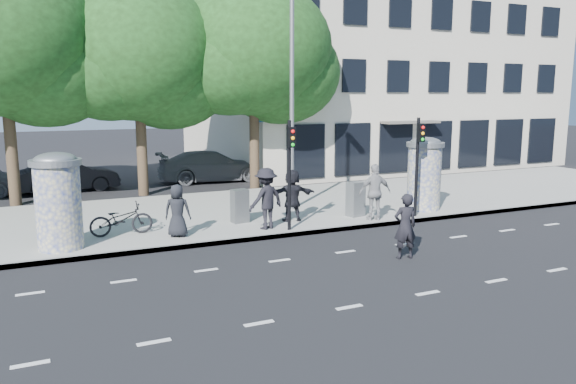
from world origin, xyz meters
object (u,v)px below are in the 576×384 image
cabinet_left (240,206)px  car_right (212,166)px  ped_e (375,192)px  car_mid (68,176)px  ped_f (292,195)px  ped_d (266,199)px  street_lamp (293,81)px  ped_a (177,211)px  ad_column_left (58,199)px  bicycle (121,219)px  cabinet_right (356,199)px  traffic_pole_near (290,164)px  traffic_pole_far (418,157)px  ad_column_right (424,172)px  man_road (405,226)px

cabinet_left → car_right: 9.95m
ped_e → car_mid: 14.26m
ped_f → car_mid: (-6.40, 10.05, -0.31)m
ped_d → cabinet_left: size_ratio=1.76×
street_lamp → ped_a: size_ratio=5.08×
ad_column_left → bicycle: bearing=25.3°
ped_d → car_right: ped_d is taller
cabinet_left → car_mid: size_ratio=0.26×
ped_f → cabinet_right: bearing=-172.6°
traffic_pole_near → ped_e: 3.38m
traffic_pole_far → ped_a: size_ratio=2.16×
ped_a → traffic_pole_far: bearing=-159.7°
cabinet_left → cabinet_right: cabinet_right is taller
ad_column_left → ad_column_right: 12.40m
street_lamp → car_mid: bearing=130.8°
traffic_pole_near → ped_f: traffic_pole_near is taller
traffic_pole_far → cabinet_right: traffic_pole_far is taller
ped_e → ped_f: 2.78m
cabinet_right → car_right: bearing=88.1°
street_lamp → car_right: street_lamp is taller
traffic_pole_far → cabinet_left: 6.28m
man_road → car_right: 14.99m
street_lamp → cabinet_left: street_lamp is taller
street_lamp → bicycle: bearing=-168.2°
ped_e → car_right: size_ratio=0.36×
man_road → car_mid: man_road is taller
cabinet_left → ped_e: bearing=-27.3°
ad_column_right → traffic_pole_far: (-1.00, -0.91, 0.69)m
ad_column_left → ped_f: 7.23m
ped_f → car_right: bearing=-79.3°
traffic_pole_near → ped_f: (0.60, 1.14, -1.21)m
man_road → cabinet_left: (-2.79, 5.23, -0.18)m
man_road → bicycle: man_road is taller
cabinet_left → bicycle: bearing=174.5°
ped_d → ped_a: bearing=-20.7°
ped_d → bicycle: bearing=-31.1°
ped_d → cabinet_right: 3.57m
cabinet_right → bicycle: bearing=162.9°
traffic_pole_far → ped_a: 8.29m
ad_column_left → street_lamp: size_ratio=0.33×
ped_f → street_lamp: bearing=-102.7°
traffic_pole_far → ped_f: 4.52m
street_lamp → ped_e: (1.78, -2.72, -3.70)m
bicycle → cabinet_left: 3.81m
traffic_pole_far → ped_d: traffic_pole_far is taller
ad_column_right → ped_a: size_ratio=1.68×
ped_e → ped_f: (-2.58, 1.02, -0.08)m
ad_column_right → bicycle: size_ratio=1.44×
bicycle → car_right: size_ratio=0.35×
ad_column_left → cabinet_left: (5.54, 0.95, -0.84)m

